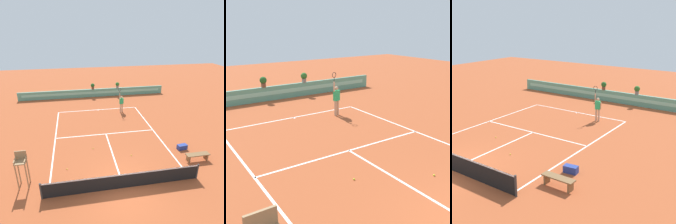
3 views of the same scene
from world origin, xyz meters
The scene contains 8 objects.
ground_plane centered at (0.00, 6.00, 0.00)m, with size 60.00×60.00×0.00m, color #A84C28.
court_lines centered at (0.00, 6.72, 0.00)m, with size 8.32×11.94×0.01m.
back_wall_barrier centered at (0.00, 16.39, 0.50)m, with size 18.00×0.21×1.00m.
tennis_player centered at (2.33, 10.88, 1.05)m, with size 0.61×0.30×2.58m.
tennis_ball_mid_court centered at (1.24, 2.96, 0.03)m, with size 0.07×0.07×0.07m, color #CCE033.
tennis_ball_by_sideline centered at (-1.29, 4.33, 0.03)m, with size 0.07×0.07×0.07m, color #CCE033.
potted_plant_right centered at (3.07, 16.39, 1.41)m, with size 0.48×0.48×0.72m.
potted_plant_centre centered at (-0.06, 16.39, 1.41)m, with size 0.48×0.48×0.72m.
Camera 2 is at (-6.73, -2.79, 5.19)m, focal length 46.58 mm.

